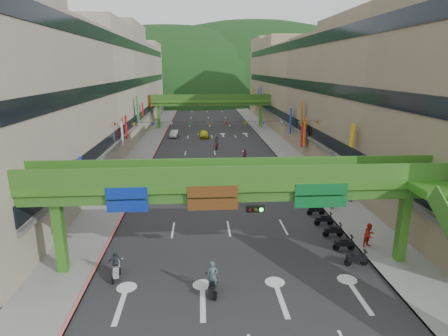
{
  "coord_description": "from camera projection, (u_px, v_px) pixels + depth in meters",
  "views": [
    {
      "loc": [
        -2.19,
        -15.93,
        12.62
      ],
      "look_at": [
        0.0,
        18.0,
        3.5
      ],
      "focal_mm": 30.0,
      "sensor_mm": 36.0,
      "label": 1
    }
  ],
  "objects": [
    {
      "name": "curb_left",
      "position": [
        161.0,
        141.0,
        66.36
      ],
      "size": [
        0.2,
        140.0,
        0.18
      ],
      "primitive_type": "cube",
      "color": "#CC5959",
      "rests_on": "ground"
    },
    {
      "name": "scooter_rider_mid",
      "position": [
        245.0,
        156.0,
        51.2
      ],
      "size": [
        0.87,
        1.58,
        1.91
      ],
      "color": "black",
      "rests_on": "ground"
    },
    {
      "name": "road_slab",
      "position": [
        213.0,
        141.0,
        66.95
      ],
      "size": [
        18.0,
        140.0,
        0.02
      ],
      "primitive_type": "cube",
      "color": "#28282B",
      "rests_on": "ground"
    },
    {
      "name": "scooter_rider_far",
      "position": [
        217.0,
        142.0,
        59.94
      ],
      "size": [
        0.86,
        1.6,
        2.1
      ],
      "color": "maroon",
      "rests_on": "ground"
    },
    {
      "name": "sidewalk_left",
      "position": [
        151.0,
        141.0,
        66.25
      ],
      "size": [
        4.0,
        140.0,
        0.15
      ],
      "primitive_type": "cube",
      "color": "gray",
      "rests_on": "ground"
    },
    {
      "name": "ground",
      "position": [
        247.0,
        328.0,
        18.76
      ],
      "size": [
        320.0,
        320.0,
        0.0
      ],
      "primitive_type": "plane",
      "color": "black",
      "rests_on": "ground"
    },
    {
      "name": "scooter_rider_near",
      "position": [
        213.0,
        279.0,
        21.28
      ],
      "size": [
        0.76,
        1.58,
        2.07
      ],
      "color": "black",
      "rests_on": "ground"
    },
    {
      "name": "overpass_near",
      "position": [
        253.0,
        194.0,
        22.65
      ],
      "size": [
        28.0,
        12.27,
        7.1
      ],
      "color": "#4C9E2D",
      "rests_on": "ground"
    },
    {
      "name": "curb_right",
      "position": [
        263.0,
        140.0,
        67.49
      ],
      "size": [
        0.2,
        140.0,
        0.18
      ],
      "primitive_type": "cube",
      "color": "gray",
      "rests_on": "ground"
    },
    {
      "name": "car_yellow",
      "position": [
        204.0,
        134.0,
        69.88
      ],
      "size": [
        1.89,
        4.22,
        1.41
      ],
      "primitive_type": "imported",
      "rotation": [
        0.0,
        0.0,
        0.05
      ],
      "color": "#CDD221",
      "rests_on": "ground"
    },
    {
      "name": "building_row_right",
      "position": [
        320.0,
        86.0,
        65.67
      ],
      "size": [
        12.8,
        95.0,
        19.0
      ],
      "color": "gray",
      "rests_on": "ground"
    },
    {
      "name": "bunting_string",
      "position": [
        218.0,
        124.0,
        46.13
      ],
      "size": [
        26.0,
        0.36,
        0.47
      ],
      "color": "black",
      "rests_on": "ground"
    },
    {
      "name": "pedestrian_red",
      "position": [
        369.0,
        237.0,
        26.85
      ],
      "size": [
        1.06,
        0.96,
        1.76
      ],
      "primitive_type": "imported",
      "rotation": [
        0.0,
        0.0,
        0.43
      ],
      "color": "#B52111",
      "rests_on": "ground"
    },
    {
      "name": "building_row_left",
      "position": [
        100.0,
        87.0,
        63.32
      ],
      "size": [
        12.8,
        95.0,
        19.0
      ],
      "color": "#9E937F",
      "rests_on": "ground"
    },
    {
      "name": "car_silver",
      "position": [
        175.0,
        134.0,
        70.19
      ],
      "size": [
        1.76,
        4.12,
        1.32
      ],
      "primitive_type": "imported",
      "rotation": [
        0.0,
        0.0,
        -0.09
      ],
      "color": "#ACADB3",
      "rests_on": "ground"
    },
    {
      "name": "scooter_rider_left",
      "position": [
        116.0,
        265.0,
        22.9
      ],
      "size": [
        0.94,
        1.59,
        1.86
      ],
      "color": "gray",
      "rests_on": "ground"
    },
    {
      "name": "pedestrian_blue",
      "position": [
        332.0,
        200.0,
        34.18
      ],
      "size": [
        0.9,
        0.61,
        1.86
      ],
      "primitive_type": "imported",
      "rotation": [
        0.0,
        0.0,
        3.2
      ],
      "color": "#304052",
      "rests_on": "ground"
    },
    {
      "name": "hill_right",
      "position": [
        252.0,
        93.0,
        193.8
      ],
      "size": [
        208.0,
        176.0,
        128.0
      ],
      "primitive_type": "ellipsoid",
      "color": "#1C4419",
      "rests_on": "ground"
    },
    {
      "name": "pedestrian_dark",
      "position": [
        351.0,
        195.0,
        36.0
      ],
      "size": [
        0.96,
        0.83,
        1.55
      ],
      "primitive_type": "imported",
      "rotation": [
        0.0,
        0.0,
        -0.61
      ],
      "color": "black",
      "rests_on": "ground"
    },
    {
      "name": "overpass_far",
      "position": [
        210.0,
        103.0,
        80.01
      ],
      "size": [
        28.0,
        2.2,
        7.1
      ],
      "color": "#4C9E2D",
      "rests_on": "ground"
    },
    {
      "name": "parked_scooter_row",
      "position": [
        333.0,
        230.0,
        28.75
      ],
      "size": [
        1.6,
        9.35,
        1.08
      ],
      "color": "black",
      "rests_on": "ground"
    },
    {
      "name": "sidewalk_right",
      "position": [
        273.0,
        140.0,
        67.61
      ],
      "size": [
        4.0,
        140.0,
        0.15
      ],
      "primitive_type": "cube",
      "color": "gray",
      "rests_on": "ground"
    },
    {
      "name": "hill_left",
      "position": [
        172.0,
        96.0,
        172.04
      ],
      "size": [
        168.0,
        140.0,
        112.0
      ],
      "primitive_type": "ellipsoid",
      "color": "#1C4419",
      "rests_on": "ground"
    }
  ]
}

